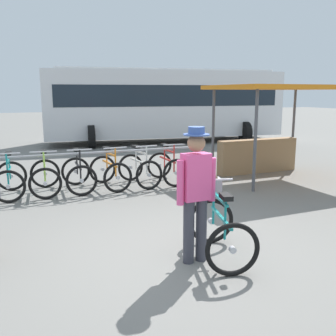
{
  "coord_description": "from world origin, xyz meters",
  "views": [
    {
      "loc": [
        -2.07,
        -4.32,
        2.13
      ],
      "look_at": [
        0.22,
        0.88,
        1.0
      ],
      "focal_mm": 40.8,
      "sensor_mm": 36.0,
      "label": 1
    }
  ],
  "objects_px": {
    "racked_bike_red": "(167,167)",
    "person_with_featured_bike": "(196,190)",
    "bus_distant": "(164,102)",
    "market_stall": "(269,122)",
    "racked_bike_teal": "(10,179)",
    "racked_bike_white": "(139,169)",
    "racked_bike_lime": "(45,177)",
    "featured_bicycle": "(218,219)",
    "racked_bike_black": "(78,174)",
    "racked_bike_orange": "(110,172)"
  },
  "relations": [
    {
      "from": "racked_bike_lime",
      "to": "market_stall",
      "type": "xyz_separation_m",
      "value": [
        5.49,
        -0.41,
        1.03
      ]
    },
    {
      "from": "racked_bike_teal",
      "to": "bus_distant",
      "type": "xyz_separation_m",
      "value": [
        6.49,
        7.0,
        1.37
      ]
    },
    {
      "from": "racked_bike_orange",
      "to": "racked_bike_white",
      "type": "xyz_separation_m",
      "value": [
        0.7,
        -0.03,
        -0.0
      ]
    },
    {
      "from": "racked_bike_teal",
      "to": "racked_bike_black",
      "type": "relative_size",
      "value": 1.0
    },
    {
      "from": "bus_distant",
      "to": "market_stall",
      "type": "relative_size",
      "value": 3.29
    },
    {
      "from": "featured_bicycle",
      "to": "bus_distant",
      "type": "relative_size",
      "value": 0.12
    },
    {
      "from": "market_stall",
      "to": "bus_distant",
      "type": "bearing_deg",
      "value": 87.73
    },
    {
      "from": "racked_bike_red",
      "to": "market_stall",
      "type": "xyz_separation_m",
      "value": [
        2.69,
        -0.3,
        1.03
      ]
    },
    {
      "from": "market_stall",
      "to": "racked_bike_lime",
      "type": "bearing_deg",
      "value": 175.7
    },
    {
      "from": "racked_bike_white",
      "to": "person_with_featured_bike",
      "type": "bearing_deg",
      "value": -100.01
    },
    {
      "from": "racked_bike_black",
      "to": "racked_bike_orange",
      "type": "xyz_separation_m",
      "value": [
        0.7,
        -0.03,
        0.0
      ]
    },
    {
      "from": "racked_bike_lime",
      "to": "racked_bike_white",
      "type": "bearing_deg",
      "value": -2.36
    },
    {
      "from": "bus_distant",
      "to": "racked_bike_teal",
      "type": "bearing_deg",
      "value": -132.83
    },
    {
      "from": "racked_bike_lime",
      "to": "market_stall",
      "type": "bearing_deg",
      "value": -4.3
    },
    {
      "from": "racked_bike_orange",
      "to": "person_with_featured_bike",
      "type": "distance_m",
      "value": 4.25
    },
    {
      "from": "person_with_featured_bike",
      "to": "racked_bike_red",
      "type": "bearing_deg",
      "value": 70.91
    },
    {
      "from": "racked_bike_red",
      "to": "bus_distant",
      "type": "bearing_deg",
      "value": 67.29
    },
    {
      "from": "racked_bike_white",
      "to": "bus_distant",
      "type": "height_order",
      "value": "bus_distant"
    },
    {
      "from": "racked_bike_white",
      "to": "person_with_featured_bike",
      "type": "relative_size",
      "value": 0.68
    },
    {
      "from": "racked_bike_black",
      "to": "bus_distant",
      "type": "height_order",
      "value": "bus_distant"
    },
    {
      "from": "racked_bike_teal",
      "to": "person_with_featured_bike",
      "type": "bearing_deg",
      "value": -64.4
    },
    {
      "from": "racked_bike_orange",
      "to": "bus_distant",
      "type": "bearing_deg",
      "value": 58.23
    },
    {
      "from": "racked_bike_black",
      "to": "racked_bike_orange",
      "type": "bearing_deg",
      "value": -2.36
    },
    {
      "from": "bus_distant",
      "to": "market_stall",
      "type": "height_order",
      "value": "bus_distant"
    },
    {
      "from": "racked_bike_red",
      "to": "racked_bike_white",
      "type": "bearing_deg",
      "value": 177.64
    },
    {
      "from": "person_with_featured_bike",
      "to": "market_stall",
      "type": "distance_m",
      "value": 5.67
    },
    {
      "from": "racked_bike_white",
      "to": "market_stall",
      "type": "xyz_separation_m",
      "value": [
        3.39,
        -0.33,
        1.03
      ]
    },
    {
      "from": "bus_distant",
      "to": "person_with_featured_bike",
      "type": "bearing_deg",
      "value": -111.4
    },
    {
      "from": "racked_bike_red",
      "to": "bus_distant",
      "type": "relative_size",
      "value": 0.11
    },
    {
      "from": "racked_bike_lime",
      "to": "market_stall",
      "type": "distance_m",
      "value": 5.6
    },
    {
      "from": "racked_bike_lime",
      "to": "racked_bike_red",
      "type": "xyz_separation_m",
      "value": [
        2.8,
        -0.12,
        0.0
      ]
    },
    {
      "from": "racked_bike_white",
      "to": "racked_bike_orange",
      "type": "bearing_deg",
      "value": 177.64
    },
    {
      "from": "racked_bike_teal",
      "to": "racked_bike_lime",
      "type": "relative_size",
      "value": 0.97
    },
    {
      "from": "racked_bike_black",
      "to": "featured_bicycle",
      "type": "height_order",
      "value": "featured_bicycle"
    },
    {
      "from": "racked_bike_black",
      "to": "market_stall",
      "type": "distance_m",
      "value": 4.92
    },
    {
      "from": "featured_bicycle",
      "to": "racked_bike_lime",
      "type": "bearing_deg",
      "value": 112.58
    },
    {
      "from": "racked_bike_teal",
      "to": "featured_bicycle",
      "type": "relative_size",
      "value": 0.9
    },
    {
      "from": "racked_bike_white",
      "to": "market_stall",
      "type": "bearing_deg",
      "value": -5.49
    },
    {
      "from": "racked_bike_lime",
      "to": "bus_distant",
      "type": "xyz_separation_m",
      "value": [
        5.79,
        7.03,
        1.37
      ]
    },
    {
      "from": "racked_bike_teal",
      "to": "bus_distant",
      "type": "relative_size",
      "value": 0.11
    },
    {
      "from": "bus_distant",
      "to": "market_stall",
      "type": "xyz_separation_m",
      "value": [
        -0.3,
        -7.44,
        -0.35
      ]
    },
    {
      "from": "racked_bike_teal",
      "to": "racked_bike_black",
      "type": "bearing_deg",
      "value": -2.36
    },
    {
      "from": "racked_bike_orange",
      "to": "racked_bike_red",
      "type": "relative_size",
      "value": 1.04
    },
    {
      "from": "racked_bike_teal",
      "to": "featured_bicycle",
      "type": "distance_m",
      "value": 4.88
    },
    {
      "from": "featured_bicycle",
      "to": "bus_distant",
      "type": "distance_m",
      "value": 12.0
    },
    {
      "from": "racked_bike_orange",
      "to": "person_with_featured_bike",
      "type": "xyz_separation_m",
      "value": [
        -0.04,
        -4.21,
        0.58
      ]
    },
    {
      "from": "racked_bike_red",
      "to": "person_with_featured_bike",
      "type": "bearing_deg",
      "value": -109.09
    },
    {
      "from": "racked_bike_lime",
      "to": "racked_bike_red",
      "type": "bearing_deg",
      "value": -2.36
    },
    {
      "from": "racked_bike_lime",
      "to": "racked_bike_orange",
      "type": "distance_m",
      "value": 1.4
    },
    {
      "from": "racked_bike_red",
      "to": "racked_bike_lime",
      "type": "bearing_deg",
      "value": 177.64
    }
  ]
}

